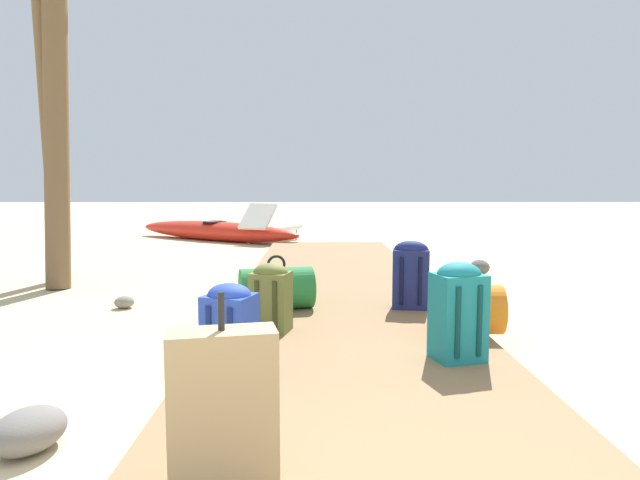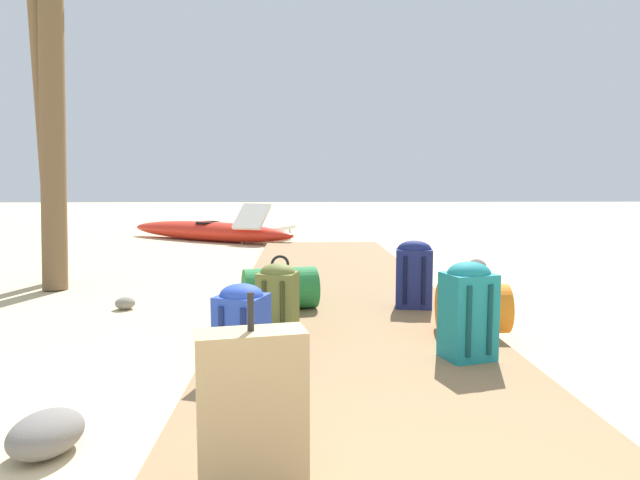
% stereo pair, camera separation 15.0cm
% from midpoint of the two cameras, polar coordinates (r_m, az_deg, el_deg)
% --- Properties ---
extents(ground_plane, '(60.00, 60.00, 0.00)m').
position_cam_midpoint_polar(ground_plane, '(4.75, 3.30, -8.35)').
color(ground_plane, '#D1BA8C').
extents(boardwalk, '(2.01, 9.36, 0.08)m').
position_cam_midpoint_polar(boardwalk, '(5.66, 2.66, -5.63)').
color(boardwalk, olive).
rests_on(boardwalk, ground).
extents(backpack_navy, '(0.34, 0.25, 0.59)m').
position_cam_midpoint_polar(backpack_navy, '(4.88, 10.22, -3.37)').
color(backpack_navy, navy).
rests_on(backpack_navy, boardwalk).
extents(duffel_bag_green, '(0.69, 0.50, 0.47)m').
position_cam_midpoint_polar(duffel_bag_green, '(4.81, -3.62, -4.99)').
color(duffel_bag_green, '#237538').
rests_on(duffel_bag_green, boardwalk).
extents(backpack_teal, '(0.35, 0.32, 0.61)m').
position_cam_midpoint_polar(backpack_teal, '(3.54, 15.28, -6.87)').
color(backpack_teal, '#197A7F').
rests_on(backpack_teal, boardwalk).
extents(suitcase_tan, '(0.41, 0.24, 0.71)m').
position_cam_midpoint_polar(suitcase_tan, '(2.06, -7.84, -16.99)').
color(suitcase_tan, tan).
rests_on(suitcase_tan, boardwalk).
extents(duffel_bag_orange, '(0.53, 0.40, 0.47)m').
position_cam_midpoint_polar(duffel_bag_orange, '(4.19, 15.91, -6.84)').
color(duffel_bag_orange, orange).
rests_on(duffel_bag_orange, boardwalk).
extents(backpack_blue, '(0.34, 0.32, 0.51)m').
position_cam_midpoint_polar(backpack_blue, '(3.27, -8.01, -8.67)').
color(backpack_blue, '#2847B7').
rests_on(backpack_blue, boardwalk).
extents(backpack_olive, '(0.32, 0.29, 0.51)m').
position_cam_midpoint_polar(backpack_olive, '(4.07, -4.05, -5.76)').
color(backpack_olive, olive).
rests_on(backpack_olive, boardwalk).
extents(lounge_chair, '(1.20, 1.66, 0.78)m').
position_cam_midpoint_polar(lounge_chair, '(11.04, -4.84, 1.48)').
color(lounge_chair, white).
rests_on(lounge_chair, ground).
extents(kayak, '(3.88, 2.87, 0.40)m').
position_cam_midpoint_polar(kayak, '(11.53, -10.43, 0.94)').
color(kayak, red).
rests_on(kayak, ground).
extents(rock_right_mid, '(0.19, 0.17, 0.11)m').
position_cam_midpoint_polar(rock_right_mid, '(8.52, 10.09, -1.71)').
color(rock_right_mid, gray).
rests_on(rock_right_mid, ground).
extents(rock_left_far, '(0.23, 0.22, 0.12)m').
position_cam_midpoint_polar(rock_left_far, '(5.50, -18.80, -6.09)').
color(rock_left_far, gray).
rests_on(rock_left_far, ground).
extents(rock_left_mid, '(0.37, 0.42, 0.19)m').
position_cam_midpoint_polar(rock_left_mid, '(2.81, -26.46, -17.19)').
color(rock_left_mid, slate).
rests_on(rock_left_mid, ground).
extents(rock_right_near, '(0.34, 0.38, 0.20)m').
position_cam_midpoint_polar(rock_right_near, '(7.37, 16.72, -2.72)').
color(rock_right_near, '#5B5651').
rests_on(rock_right_near, ground).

